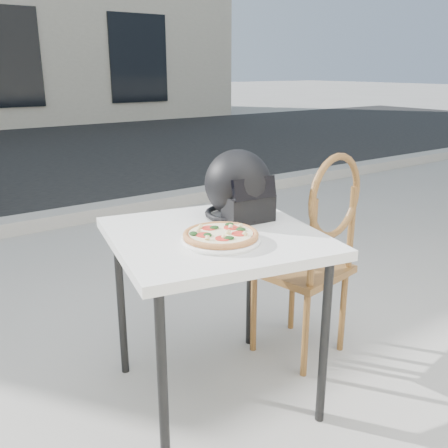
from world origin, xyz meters
TOP-DOWN VIEW (x-y plane):
  - ground at (0.00, 0.00)m, footprint 80.00×80.00m
  - curb at (0.00, 3.00)m, footprint 30.00×0.25m
  - cafe_table_main at (0.02, 0.10)m, footprint 0.94×0.94m
  - plate at (-0.02, -0.01)m, footprint 0.36×0.36m
  - pizza at (-0.02, -0.01)m, footprint 0.34×0.34m
  - helmet at (0.23, 0.22)m, footprint 0.32×0.33m
  - cafe_chair_main at (0.58, 0.09)m, footprint 0.46×0.46m

SIDE VIEW (x-z plane):
  - ground at x=0.00m, z-range 0.00..0.00m
  - curb at x=0.00m, z-range 0.00..0.12m
  - cafe_chair_main at x=0.58m, z-range 0.06..1.09m
  - cafe_table_main at x=0.02m, z-range 0.31..1.07m
  - plate at x=-0.02m, z-range 0.76..0.77m
  - pizza at x=-0.02m, z-range 0.77..0.80m
  - helmet at x=0.23m, z-range 0.74..1.04m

